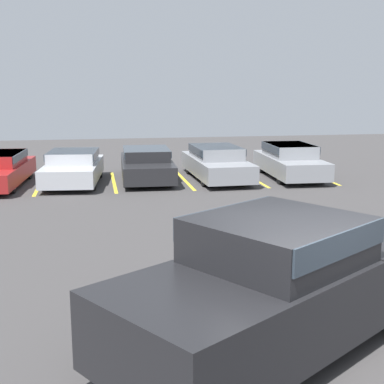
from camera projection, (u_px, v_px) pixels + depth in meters
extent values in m
plane|color=#423F3F|center=(328.00, 374.00, 6.59)|extent=(60.00, 60.00, 0.00)
cube|color=yellow|center=(40.00, 184.00, 19.11)|extent=(0.12, 4.34, 0.01)
cube|color=yellow|center=(114.00, 182.00, 19.58)|extent=(0.12, 4.34, 0.01)
cube|color=yellow|center=(184.00, 180.00, 20.04)|extent=(0.12, 4.34, 0.01)
cube|color=yellow|center=(251.00, 178.00, 20.51)|extent=(0.12, 4.34, 0.01)
cube|color=yellow|center=(316.00, 175.00, 20.97)|extent=(0.12, 4.34, 0.01)
cube|color=black|center=(289.00, 291.00, 7.24)|extent=(5.72, 4.71, 0.96)
cube|color=black|center=(278.00, 240.00, 6.90)|extent=(2.67, 2.63, 0.59)
cube|color=#2D3842|center=(279.00, 230.00, 6.87)|extent=(2.67, 2.65, 0.32)
cube|color=black|center=(357.00, 235.00, 8.34)|extent=(2.76, 2.72, 0.14)
cube|color=silver|center=(382.00, 269.00, 9.14)|extent=(1.29, 1.80, 0.28)
cylinder|color=black|center=(306.00, 267.00, 9.01)|extent=(0.95, 0.76, 0.95)
cylinder|color=#ADADB2|center=(306.00, 267.00, 9.01)|extent=(0.60, 0.53, 0.52)
cylinder|color=black|center=(156.00, 329.00, 6.76)|extent=(0.95, 0.76, 0.95)
cylinder|color=#ADADB2|center=(156.00, 329.00, 6.76)|extent=(0.60, 0.53, 0.52)
cylinder|color=black|center=(259.00, 380.00, 5.58)|extent=(0.95, 0.76, 0.95)
cylinder|color=#ADADB2|center=(259.00, 380.00, 5.58)|extent=(0.60, 0.53, 0.52)
cylinder|color=black|center=(11.00, 184.00, 17.48)|extent=(0.28, 0.63, 0.61)
cylinder|color=#ADADB2|center=(11.00, 184.00, 17.48)|extent=(0.27, 0.36, 0.34)
cylinder|color=black|center=(28.00, 171.00, 20.15)|extent=(0.28, 0.63, 0.61)
cylinder|color=#ADADB2|center=(28.00, 171.00, 20.15)|extent=(0.27, 0.36, 0.34)
cube|color=#B7BABF|center=(74.00, 171.00, 19.16)|extent=(2.23, 4.44, 0.60)
cube|color=#B7BABF|center=(73.00, 156.00, 19.14)|extent=(1.81, 2.37, 0.41)
cube|color=#2D3842|center=(73.00, 154.00, 19.12)|extent=(1.88, 2.34, 0.25)
cylinder|color=black|center=(92.00, 181.00, 18.04)|extent=(0.30, 0.66, 0.64)
cylinder|color=#ADADB2|center=(92.00, 181.00, 18.04)|extent=(0.29, 0.38, 0.35)
cylinder|color=black|center=(45.00, 181.00, 17.91)|extent=(0.30, 0.66, 0.64)
cylinder|color=#ADADB2|center=(45.00, 181.00, 17.91)|extent=(0.29, 0.38, 0.35)
cylinder|color=black|center=(98.00, 169.00, 20.46)|extent=(0.30, 0.66, 0.64)
cylinder|color=#ADADB2|center=(98.00, 169.00, 20.46)|extent=(0.29, 0.38, 0.35)
cylinder|color=black|center=(58.00, 170.00, 20.34)|extent=(0.30, 0.66, 0.64)
cylinder|color=#ADADB2|center=(58.00, 170.00, 20.34)|extent=(0.29, 0.38, 0.35)
cube|color=#232326|center=(147.00, 167.00, 19.92)|extent=(1.99, 4.63, 0.61)
cube|color=#232326|center=(146.00, 154.00, 19.91)|extent=(1.69, 2.43, 0.40)
cube|color=#2D3842|center=(146.00, 152.00, 19.89)|extent=(1.76, 2.39, 0.24)
cylinder|color=black|center=(171.00, 177.00, 18.78)|extent=(0.23, 0.62, 0.61)
cylinder|color=#ADADB2|center=(171.00, 177.00, 18.78)|extent=(0.23, 0.35, 0.34)
cylinder|color=black|center=(126.00, 178.00, 18.55)|extent=(0.23, 0.62, 0.61)
cylinder|color=#ADADB2|center=(126.00, 178.00, 18.55)|extent=(0.23, 0.35, 0.34)
cylinder|color=black|center=(164.00, 166.00, 21.35)|extent=(0.23, 0.62, 0.61)
cylinder|color=#ADADB2|center=(164.00, 166.00, 21.35)|extent=(0.23, 0.35, 0.34)
cylinder|color=black|center=(125.00, 167.00, 21.12)|extent=(0.23, 0.62, 0.61)
cylinder|color=#ADADB2|center=(125.00, 167.00, 21.12)|extent=(0.23, 0.35, 0.34)
cube|color=gray|center=(217.00, 166.00, 20.11)|extent=(1.89, 4.80, 0.62)
cube|color=gray|center=(216.00, 152.00, 20.09)|extent=(1.62, 2.51, 0.44)
cube|color=#2D3842|center=(216.00, 150.00, 20.08)|extent=(1.69, 2.46, 0.26)
cylinder|color=black|center=(247.00, 176.00, 18.97)|extent=(0.23, 0.65, 0.65)
cylinder|color=#ADADB2|center=(247.00, 176.00, 18.97)|extent=(0.23, 0.36, 0.36)
cylinder|color=black|center=(205.00, 177.00, 18.66)|extent=(0.23, 0.65, 0.65)
cylinder|color=#ADADB2|center=(205.00, 177.00, 18.66)|extent=(0.23, 0.36, 0.36)
cylinder|color=black|center=(226.00, 165.00, 21.62)|extent=(0.23, 0.65, 0.65)
cylinder|color=#ADADB2|center=(226.00, 165.00, 21.62)|extent=(0.23, 0.36, 0.36)
cylinder|color=black|center=(189.00, 166.00, 21.31)|extent=(0.23, 0.65, 0.65)
cylinder|color=#ADADB2|center=(189.00, 166.00, 21.31)|extent=(0.23, 0.36, 0.36)
cube|color=gray|center=(290.00, 165.00, 20.44)|extent=(1.91, 4.54, 0.63)
cube|color=gray|center=(290.00, 150.00, 20.42)|extent=(1.62, 2.39, 0.47)
cube|color=#2D3842|center=(290.00, 148.00, 20.40)|extent=(1.68, 2.35, 0.28)
cylinder|color=black|center=(321.00, 174.00, 19.31)|extent=(0.24, 0.68, 0.67)
cylinder|color=#ADADB2|center=(321.00, 174.00, 19.31)|extent=(0.24, 0.38, 0.37)
cylinder|color=black|center=(281.00, 175.00, 19.11)|extent=(0.24, 0.68, 0.67)
cylinder|color=#ADADB2|center=(281.00, 175.00, 19.11)|extent=(0.24, 0.38, 0.37)
cylinder|color=black|center=(297.00, 164.00, 21.83)|extent=(0.24, 0.68, 0.67)
cylinder|color=#ADADB2|center=(297.00, 164.00, 21.83)|extent=(0.24, 0.38, 0.37)
cylinder|color=black|center=(262.00, 164.00, 21.63)|extent=(0.24, 0.68, 0.67)
cylinder|color=#ADADB2|center=(262.00, 164.00, 21.63)|extent=(0.24, 0.38, 0.37)
cube|color=#B7B2A8|center=(217.00, 167.00, 22.76)|extent=(1.79, 0.20, 0.14)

